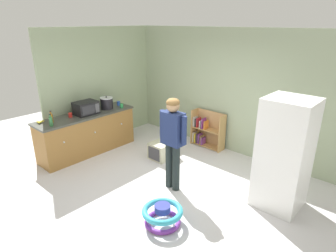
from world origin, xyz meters
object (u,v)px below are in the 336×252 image
object	(u,v)px
baby_walker	(163,215)
green_glass_bottle	(51,121)
green_cup	(122,106)
red_cup	(70,115)
amber_bottle	(51,118)
kitchen_counter	(87,133)
banana_bunch	(41,122)
pet_carrier	(163,150)
microwave	(86,108)
blue_cup	(119,103)
teal_cup	(94,107)
refrigerator	(284,154)
crock_pot	(107,103)
standing_person	(173,136)
bookshelf	(206,131)

from	to	relation	value
baby_walker	green_glass_bottle	world-z (taller)	green_glass_bottle
green_cup	red_cup	xyz separation A→B (m)	(-0.24, -1.18, 0.00)
baby_walker	amber_bottle	size ratio (longest dim) A/B	2.46
amber_bottle	green_glass_bottle	size ratio (longest dim) A/B	1.00
kitchen_counter	banana_bunch	size ratio (longest dim) A/B	13.96
baby_walker	pet_carrier	bearing A→B (deg)	133.34
pet_carrier	red_cup	xyz separation A→B (m)	(-1.50, -1.25, 0.77)
kitchen_counter	microwave	bearing A→B (deg)	75.60
pet_carrier	microwave	bearing A→B (deg)	-147.98
amber_bottle	red_cup	distance (m)	0.43
blue_cup	teal_cup	xyz separation A→B (m)	(-0.20, -0.57, 0.00)
amber_bottle	green_cup	size ratio (longest dim) A/B	2.59
refrigerator	green_glass_bottle	size ratio (longest dim) A/B	7.24
baby_walker	pet_carrier	distance (m)	2.17
refrigerator	red_cup	distance (m)	4.23
green_glass_bottle	red_cup	bearing A→B (deg)	111.99
amber_bottle	red_cup	bearing A→B (deg)	94.47
crock_pot	red_cup	xyz separation A→B (m)	(-0.05, -0.90, -0.09)
refrigerator	crock_pot	bearing A→B (deg)	-174.43
kitchen_counter	microwave	world-z (taller)	microwave
baby_walker	crock_pot	size ratio (longest dim) A/B	2.05
pet_carrier	green_glass_bottle	size ratio (longest dim) A/B	2.24
pet_carrier	green_cup	size ratio (longest dim) A/B	5.81
baby_walker	red_cup	bearing A→B (deg)	173.63
green_cup	teal_cup	xyz separation A→B (m)	(-0.41, -0.49, 0.00)
kitchen_counter	standing_person	distance (m)	2.47
blue_cup	crock_pot	bearing A→B (deg)	-86.17
baby_walker	amber_bottle	xyz separation A→B (m)	(-2.96, -0.10, 0.84)
refrigerator	green_cup	world-z (taller)	refrigerator
crock_pot	green_cup	size ratio (longest dim) A/B	3.09
kitchen_counter	pet_carrier	bearing A→B (deg)	32.63
kitchen_counter	amber_bottle	distance (m)	0.93
bookshelf	standing_person	distance (m)	2.12
green_cup	microwave	bearing A→B (deg)	-102.42
kitchen_counter	bookshelf	size ratio (longest dim) A/B	2.60
banana_bunch	amber_bottle	world-z (taller)	amber_bottle
green_glass_bottle	standing_person	bearing A→B (deg)	24.47
teal_cup	red_cup	bearing A→B (deg)	-76.38
amber_bottle	green_cup	bearing A→B (deg)	82.56
bookshelf	microwave	distance (m)	2.80
green_cup	blue_cup	world-z (taller)	same
baby_walker	blue_cup	size ratio (longest dim) A/B	6.36
standing_person	crock_pot	size ratio (longest dim) A/B	5.63
crock_pot	green_glass_bottle	world-z (taller)	crock_pot
banana_bunch	red_cup	distance (m)	0.60
banana_bunch	refrigerator	bearing A→B (deg)	24.44
banana_bunch	amber_bottle	size ratio (longest dim) A/B	0.64
microwave	red_cup	distance (m)	0.37
baby_walker	blue_cup	xyz separation A→B (m)	(-2.96, 1.59, 0.79)
refrigerator	pet_carrier	xyz separation A→B (m)	(-2.53, -0.04, -0.71)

